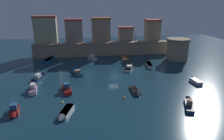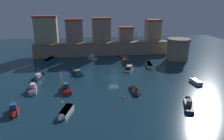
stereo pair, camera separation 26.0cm
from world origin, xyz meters
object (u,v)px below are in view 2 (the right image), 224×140
(moored_boat_0, at_px, (51,59))
(moored_boat_10, at_px, (136,92))
(moored_boat_11, at_px, (33,87))
(mooring_buoy_1, at_px, (62,102))
(moored_boat_2, at_px, (195,81))
(moored_boat_6, at_px, (149,64))
(moored_boat_9, at_px, (64,113))
(moored_boat_4, at_px, (91,57))
(fortress_tower, at_px, (178,49))
(moored_boat_5, at_px, (188,103))
(quay_lamp_1, at_px, (103,35))
(moored_boat_7, at_px, (76,71))
(moored_boat_12, at_px, (14,111))
(moored_boat_8, at_px, (41,76))
(mooring_buoy_0, at_px, (124,98))
(quay_lamp_0, at_px, (70,36))
(moored_boat_1, at_px, (130,68))
(quay_lamp_2, at_px, (136,35))

(moored_boat_0, bearing_deg, moored_boat_10, -128.87)
(moored_boat_11, bearing_deg, mooring_buoy_1, -146.31)
(moored_boat_2, xyz_separation_m, moored_boat_6, (-6.32, 15.20, -0.01))
(moored_boat_9, bearing_deg, moored_boat_4, -173.09)
(fortress_tower, height_order, moored_boat_5, fortress_tower)
(quay_lamp_1, xyz_separation_m, mooring_buoy_1, (-11.77, -36.21, -7.16))
(moored_boat_7, xyz_separation_m, moored_boat_11, (-8.97, -10.50, 0.15))
(moored_boat_5, bearing_deg, moored_boat_12, 110.79)
(moored_boat_4, bearing_deg, quay_lamp_1, -73.37)
(moored_boat_8, relative_size, moored_boat_12, 1.35)
(moored_boat_8, bearing_deg, mooring_buoy_0, -108.40)
(quay_lamp_1, xyz_separation_m, moored_boat_5, (11.61, -40.54, -6.77))
(moored_boat_9, xyz_separation_m, moored_boat_10, (14.19, 6.78, -0.12))
(moored_boat_5, bearing_deg, quay_lamp_0, 52.80)
(moored_boat_9, bearing_deg, quay_lamp_1, -178.01)
(moored_boat_12, bearing_deg, moored_boat_4, 144.59)
(moored_boat_10, bearing_deg, moored_boat_12, -76.17)
(moored_boat_1, height_order, moored_boat_2, moored_boat_1)
(moored_boat_6, distance_m, moored_boat_9, 34.90)
(moored_boat_11, bearing_deg, quay_lamp_0, -22.12)
(moored_boat_9, height_order, moored_boat_12, moored_boat_12)
(moored_boat_5, relative_size, moored_boat_11, 1.08)
(fortress_tower, height_order, moored_boat_6, fortress_tower)
(moored_boat_6, bearing_deg, moored_boat_11, 124.45)
(moored_boat_4, bearing_deg, moored_boat_5, 175.49)
(moored_boat_1, relative_size, moored_boat_9, 1.02)
(quay_lamp_1, height_order, moored_boat_1, quay_lamp_1)
(quay_lamp_0, height_order, moored_boat_5, quay_lamp_0)
(quay_lamp_2, xyz_separation_m, moored_boat_8, (-30.36, -21.25, -6.82))
(quay_lamp_2, bearing_deg, moored_boat_2, -77.76)
(mooring_buoy_1, bearing_deg, moored_boat_9, -79.86)
(moored_boat_0, relative_size, moored_boat_6, 0.94)
(moored_boat_9, relative_size, moored_boat_10, 1.06)
(mooring_buoy_0, bearing_deg, moored_boat_5, -21.01)
(moored_boat_10, relative_size, mooring_buoy_1, 10.76)
(moored_boat_4, relative_size, moored_boat_6, 0.69)
(moored_boat_11, relative_size, mooring_buoy_1, 12.63)
(moored_boat_11, bearing_deg, moored_boat_9, -156.81)
(quay_lamp_1, height_order, moored_boat_2, quay_lamp_1)
(moored_boat_5, distance_m, moored_boat_12, 31.06)
(moored_boat_9, xyz_separation_m, mooring_buoy_1, (-0.85, 4.78, -0.37))
(moored_boat_12, xyz_separation_m, mooring_buoy_1, (7.65, 3.11, -0.60))
(quay_lamp_0, xyz_separation_m, moored_boat_10, (14.83, -34.21, -6.83))
(quay_lamp_1, height_order, mooring_buoy_1, quay_lamp_1)
(quay_lamp_2, bearing_deg, mooring_buoy_1, -123.44)
(moored_boat_10, bearing_deg, mooring_buoy_1, -81.28)
(moored_boat_10, distance_m, mooring_buoy_0, 3.58)
(fortress_tower, xyz_separation_m, moored_boat_0, (-42.00, 5.20, -3.16))
(moored_boat_2, xyz_separation_m, moored_boat_9, (-29.62, -10.78, -0.08))
(fortress_tower, xyz_separation_m, moored_boat_2, (-5.30, -20.51, -3.13))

